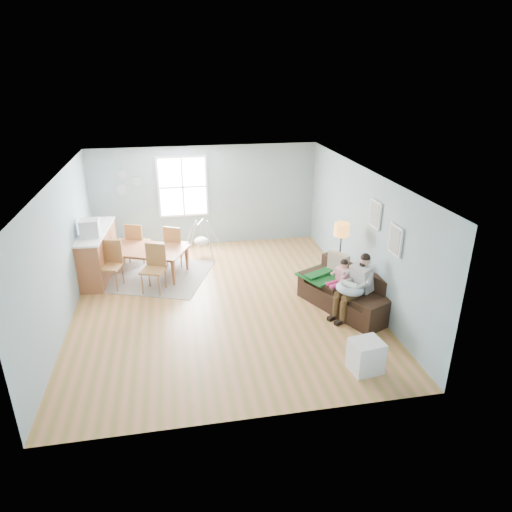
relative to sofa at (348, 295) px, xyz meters
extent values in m
cube|color=olive|center=(-2.50, 0.70, -0.33)|extent=(8.40, 9.40, 0.08)
cube|color=white|center=(-2.50, 0.70, 2.71)|extent=(8.40, 9.40, 0.60)
cube|color=#7A97A0|center=(-2.50, 5.36, 1.06)|extent=(8.40, 0.08, 3.90)
cube|color=#7A97A0|center=(-2.50, -3.96, 1.06)|extent=(8.40, 0.08, 3.90)
cube|color=#7A97A0|center=(1.66, 0.70, 1.06)|extent=(0.08, 9.40, 3.90)
cube|color=white|center=(-3.10, 4.17, 1.36)|extent=(1.32, 0.06, 1.62)
cube|color=white|center=(-3.10, 4.14, 1.36)|extent=(1.20, 0.02, 1.50)
cube|color=white|center=(-3.10, 4.13, 1.36)|extent=(1.20, 0.03, 0.04)
cube|color=white|center=(-3.10, 4.13, 1.36)|extent=(0.04, 0.03, 1.50)
cube|color=white|center=(0.47, -0.80, 1.46)|extent=(0.04, 0.44, 0.54)
cube|color=slate|center=(0.44, -0.80, 1.46)|extent=(0.01, 0.36, 0.46)
cube|color=white|center=(0.47, 0.10, 1.66)|extent=(0.04, 0.44, 0.54)
cube|color=slate|center=(0.44, 0.10, 1.66)|extent=(0.01, 0.36, 0.46)
cylinder|color=#92A2B0|center=(-4.60, 4.17, 1.76)|extent=(0.24, 0.02, 0.24)
cylinder|color=#92A2B0|center=(-4.25, 4.17, 1.56)|extent=(0.26, 0.02, 0.26)
cylinder|color=#92A2B0|center=(-4.65, 4.17, 1.36)|extent=(0.28, 0.02, 0.28)
cube|color=black|center=(-0.05, -0.02, -0.09)|extent=(1.63, 2.19, 0.40)
cube|color=black|center=(0.25, 0.12, 0.32)|extent=(1.03, 1.91, 0.41)
cube|color=black|center=(0.33, -0.85, 0.19)|extent=(0.86, 0.54, 0.15)
cube|color=black|center=(-0.44, 0.80, 0.19)|extent=(0.86, 0.54, 0.15)
cube|color=#135527|center=(-0.35, 0.58, 0.23)|extent=(1.18, 1.12, 0.04)
cube|color=tan|center=(-0.03, 0.57, 0.45)|extent=(0.37, 0.48, 0.48)
cube|color=#969698|center=(0.14, -0.25, 0.49)|extent=(0.46, 0.50, 0.55)
sphere|color=tan|center=(0.19, -0.23, 0.86)|extent=(0.20, 0.20, 0.20)
sphere|color=black|center=(0.19, -0.23, 0.90)|extent=(0.19, 0.19, 0.19)
cylinder|color=#3A2715|center=(-0.12, -0.48, 0.23)|extent=(0.45, 0.31, 0.15)
cylinder|color=#3A2715|center=(-0.20, -0.29, 0.23)|extent=(0.45, 0.31, 0.15)
cylinder|color=#3A2715|center=(-0.31, -0.56, -0.04)|extent=(0.12, 0.12, 0.50)
cylinder|color=#3A2715|center=(-0.39, -0.38, -0.04)|extent=(0.12, 0.12, 0.50)
cube|color=black|center=(-0.37, -0.59, -0.25)|extent=(0.24, 0.17, 0.08)
cube|color=black|center=(-0.46, -0.41, -0.25)|extent=(0.24, 0.17, 0.08)
torus|color=#AEC3D9|center=(-0.13, -0.38, 0.35)|extent=(0.72, 0.71, 0.22)
cylinder|color=white|center=(-0.13, -0.38, 0.42)|extent=(0.28, 0.30, 0.12)
sphere|color=tan|center=(-0.22, -0.24, 0.44)|extent=(0.11, 0.11, 0.11)
cube|color=white|center=(-0.09, 0.17, 0.38)|extent=(0.29, 0.31, 0.34)
sphere|color=tan|center=(-0.06, 0.18, 0.62)|extent=(0.16, 0.16, 0.16)
sphere|color=black|center=(-0.06, 0.18, 0.65)|extent=(0.16, 0.16, 0.16)
cylinder|color=#D7347A|center=(-0.27, 0.02, 0.23)|extent=(0.29, 0.19, 0.09)
cylinder|color=#D7347A|center=(-0.33, 0.14, 0.23)|extent=(0.29, 0.19, 0.09)
cylinder|color=#D7347A|center=(-0.40, -0.03, 0.07)|extent=(0.07, 0.07, 0.28)
cylinder|color=#D7347A|center=(-0.45, 0.09, 0.07)|extent=(0.07, 0.07, 0.28)
cylinder|color=black|center=(0.06, 0.74, -0.27)|extent=(0.28, 0.28, 0.03)
cylinder|color=black|center=(0.06, 0.74, 0.41)|extent=(0.03, 0.03, 1.39)
cylinder|color=orange|center=(0.06, 0.74, 1.15)|extent=(0.32, 0.32, 0.28)
cube|color=white|center=(-0.47, -2.03, -0.02)|extent=(0.55, 0.50, 0.54)
cube|color=black|center=(-0.68, -2.06, -0.02)|extent=(0.08, 0.37, 0.43)
cube|color=gray|center=(-4.10, 2.37, -0.28)|extent=(3.35, 2.96, 0.01)
imported|color=brown|center=(-4.10, 2.37, 0.04)|extent=(2.13, 1.69, 0.66)
cube|color=olive|center=(-4.85, 1.81, 0.23)|extent=(0.59, 0.59, 0.05)
cube|color=olive|center=(-4.79, 2.02, 0.52)|extent=(0.46, 0.17, 0.53)
cylinder|color=olive|center=(-5.09, 1.68, -0.03)|extent=(0.04, 0.04, 0.52)
cylinder|color=olive|center=(-4.71, 1.57, -0.03)|extent=(0.04, 0.04, 0.52)
cylinder|color=olive|center=(-4.98, 2.05, -0.03)|extent=(0.04, 0.04, 0.52)
cylinder|color=olive|center=(-4.61, 1.95, -0.03)|extent=(0.04, 0.04, 0.52)
cube|color=olive|center=(-3.90, 1.46, 0.22)|extent=(0.61, 0.61, 0.05)
cube|color=olive|center=(-3.83, 1.66, 0.50)|extent=(0.44, 0.20, 0.52)
cylinder|color=olive|center=(-4.15, 1.35, -0.03)|extent=(0.04, 0.04, 0.51)
cylinder|color=olive|center=(-3.79, 1.22, -0.03)|extent=(0.04, 0.04, 0.51)
cylinder|color=olive|center=(-4.02, 1.71, -0.03)|extent=(0.04, 0.04, 0.51)
cylinder|color=olive|center=(-3.66, 1.58, -0.03)|extent=(0.04, 0.04, 0.51)
cube|color=olive|center=(-4.30, 3.28, 0.21)|extent=(0.61, 0.61, 0.04)
cube|color=olive|center=(-4.38, 3.08, 0.49)|extent=(0.43, 0.21, 0.51)
cylinder|color=olive|center=(-4.05, 3.38, -0.04)|extent=(0.04, 0.04, 0.50)
cylinder|color=olive|center=(-4.41, 3.52, -0.04)|extent=(0.04, 0.04, 0.50)
cylinder|color=olive|center=(-4.20, 3.03, -0.04)|extent=(0.04, 0.04, 0.50)
cylinder|color=olive|center=(-4.55, 3.17, -0.04)|extent=(0.04, 0.04, 0.50)
cube|color=olive|center=(-3.36, 2.93, 0.21)|extent=(0.63, 0.63, 0.04)
cube|color=olive|center=(-3.46, 2.74, 0.49)|extent=(0.41, 0.25, 0.51)
cylinder|color=olive|center=(-3.10, 3.00, -0.04)|extent=(0.04, 0.04, 0.50)
cylinder|color=olive|center=(-3.44, 3.18, -0.04)|extent=(0.04, 0.04, 0.50)
cylinder|color=olive|center=(-3.28, 2.67, -0.04)|extent=(0.04, 0.04, 0.50)
cylinder|color=olive|center=(-3.62, 2.85, -0.04)|extent=(0.04, 0.04, 0.50)
cube|color=brown|center=(-5.20, 2.55, 0.26)|extent=(0.70, 2.02, 1.10)
cube|color=white|center=(-5.20, 2.55, 0.82)|extent=(0.75, 2.07, 0.04)
cube|color=silver|center=(-5.21, 2.16, 1.04)|extent=(0.41, 0.39, 0.38)
cube|color=black|center=(-5.40, 2.16, 1.04)|extent=(0.03, 0.31, 0.27)
cylinder|color=silver|center=(-2.73, 3.32, 0.63)|extent=(0.20, 0.51, 0.04)
ellipsoid|color=beige|center=(-2.73, 3.32, 0.11)|extent=(0.38, 0.38, 0.23)
cylinder|color=silver|center=(-2.73, 3.32, 0.37)|extent=(0.01, 0.01, 0.42)
cylinder|color=silver|center=(-3.11, 3.14, 0.18)|extent=(0.41, 0.23, 0.92)
cylinder|color=silver|center=(-2.55, 2.95, 0.18)|extent=(0.22, 0.42, 0.92)
cylinder|color=silver|center=(-2.92, 3.69, 0.18)|extent=(0.22, 0.42, 0.92)
cylinder|color=silver|center=(-2.36, 3.50, 0.18)|extent=(0.41, 0.23, 0.92)
camera|label=1|loc=(-3.34, -7.77, 4.33)|focal=32.00mm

